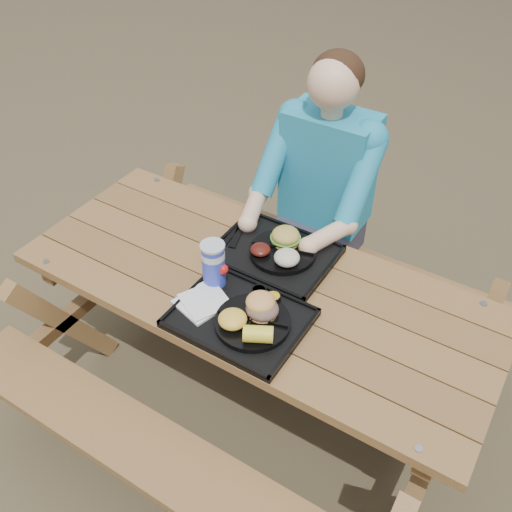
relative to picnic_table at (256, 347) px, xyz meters
The scene contains 18 objects.
ground 0.38m from the picnic_table, ahead, with size 60.00×60.00×0.00m, color #999999.
picnic_table is the anchor object (origin of this frame).
tray_near 0.43m from the picnic_table, 74.05° to the right, with size 0.45×0.35×0.02m, color black.
tray_far 0.42m from the picnic_table, 95.86° to the left, with size 0.45×0.35×0.02m, color black.
plate_near 0.46m from the picnic_table, 60.94° to the right, with size 0.26×0.26×0.02m, color black.
plate_far 0.44m from the picnic_table, 85.66° to the left, with size 0.26×0.26×0.02m, color black.
napkin_stack 0.47m from the picnic_table, 114.05° to the right, with size 0.15×0.15×0.02m, color white.
soda_cup 0.50m from the picnic_table, 140.23° to the right, with size 0.08×0.08×0.17m, color #192BBB.
condiment_bbq 0.42m from the picnic_table, 51.38° to the right, with size 0.05×0.05×0.03m, color black.
condiment_mustard 0.43m from the picnic_table, 31.60° to the right, with size 0.05×0.05×0.03m, color gold.
sandwich 0.51m from the picnic_table, 51.81° to the right, with size 0.11×0.11×0.11m, color #EEA254, non-canonical shape.
mac_cheese 0.51m from the picnic_table, 75.67° to the right, with size 0.10×0.10×0.05m, color yellow.
corn_cob 0.54m from the picnic_table, 56.74° to the right, with size 0.10×0.10×0.06m, color yellow, non-canonical shape.
cutlery_far 0.48m from the picnic_table, 138.85° to the left, with size 0.03×0.16×0.01m, color black.
burger 0.51m from the picnic_table, 90.10° to the left, with size 0.11×0.11×0.10m, color gold, non-canonical shape.
baked_beans 0.45m from the picnic_table, 114.04° to the left, with size 0.08×0.08×0.04m, color #4D160F.
potato_salad 0.46m from the picnic_table, 60.79° to the left, with size 0.10×0.10×0.05m, color beige.
diner 0.71m from the picnic_table, 94.22° to the left, with size 0.48×0.84×1.28m, color #1CC0C9, non-canonical shape.
Camera 1 is at (0.81, -1.30, 2.22)m, focal length 40.00 mm.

